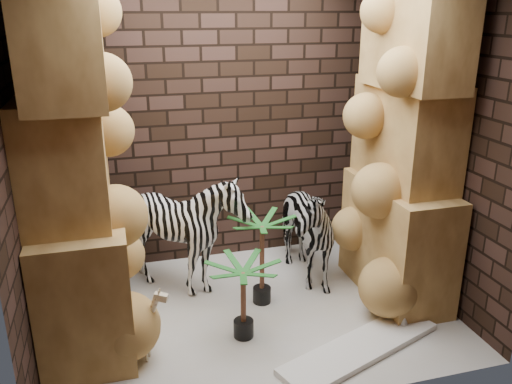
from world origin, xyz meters
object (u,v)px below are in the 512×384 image
object	(u,v)px
giraffe_toy	(135,323)
zebra_left	(186,237)
surfboard	(360,348)
zebra_right	(298,219)
palm_back	(243,300)
palm_front	(262,260)

from	to	relation	value
giraffe_toy	zebra_left	bearing A→B (deg)	82.12
zebra_left	surfboard	xyz separation A→B (m)	(1.20, -1.36, -0.54)
zebra_right	palm_back	world-z (taller)	zebra_right
zebra_right	palm_front	size ratio (longest dim) A/B	1.46
zebra_right	palm_front	bearing A→B (deg)	-145.81
surfboard	palm_front	bearing A→B (deg)	100.26
zebra_left	palm_front	xyz separation A→B (m)	(0.64, -0.42, -0.13)
zebra_right	zebra_left	xyz separation A→B (m)	(-1.12, 0.04, -0.07)
giraffe_toy	palm_front	bearing A→B (deg)	46.38
palm_front	palm_back	xyz separation A→B (m)	(-0.30, -0.49, -0.09)
giraffe_toy	surfboard	distance (m)	1.81
zebra_left	palm_front	world-z (taller)	zebra_left
zebra_right	giraffe_toy	bearing A→B (deg)	-154.73
surfboard	giraffe_toy	bearing A→B (deg)	146.88
palm_back	surfboard	size ratio (longest dim) A/B	0.47
giraffe_toy	palm_back	world-z (taller)	palm_back
palm_back	zebra_right	bearing A→B (deg)	47.81
zebra_left	palm_back	bearing A→B (deg)	-73.24
zebra_right	zebra_left	size ratio (longest dim) A/B	1.02
zebra_right	palm_back	bearing A→B (deg)	-136.10
zebra_left	giraffe_toy	xyz separation A→B (m)	(-0.54, -0.97, -0.24)
zebra_left	palm_front	size ratio (longest dim) A/B	1.43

